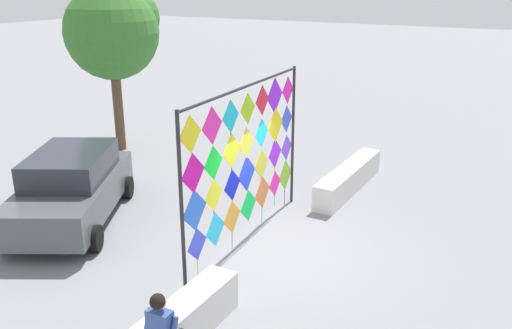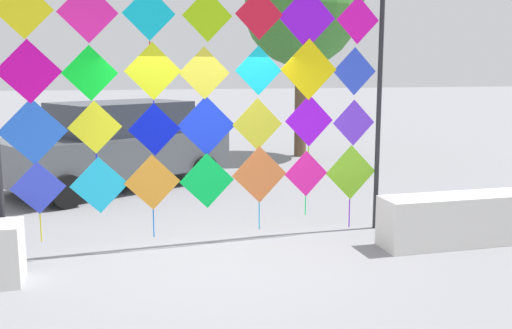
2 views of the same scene
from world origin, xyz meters
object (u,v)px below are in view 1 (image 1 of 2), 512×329
(kite_display_rack, at_px, (248,153))
(seated_vendor, at_px, (165,329))
(parked_car, at_px, (72,187))
(tree_broadleaf, at_px, (114,32))

(kite_display_rack, distance_m, seated_vendor, 4.69)
(kite_display_rack, relative_size, parked_car, 1.08)
(kite_display_rack, xyz_separation_m, tree_broadleaf, (3.81, 7.21, 1.85))
(kite_display_rack, height_order, seated_vendor, kite_display_rack)
(tree_broadleaf, bearing_deg, kite_display_rack, -117.84)
(kite_display_rack, xyz_separation_m, parked_car, (-1.12, 4.19, -1.21))
(parked_car, distance_m, tree_broadleaf, 6.54)
(seated_vendor, bearing_deg, parked_car, 59.08)
(kite_display_rack, bearing_deg, seated_vendor, -164.30)
(seated_vendor, bearing_deg, tree_broadleaf, 45.89)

